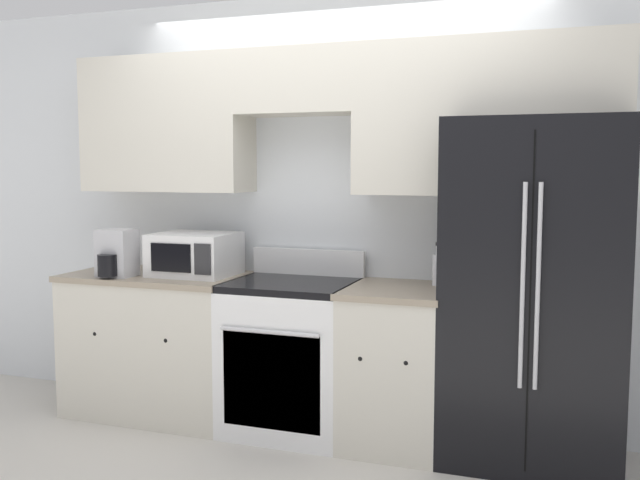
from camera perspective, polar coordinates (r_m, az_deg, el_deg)
The scene contains 9 objects.
ground_plane at distance 4.07m, azimuth -1.53°, elevation -16.67°, with size 12.00×12.00×0.00m, color beige.
wall_back at distance 4.31m, azimuth 1.35°, elevation 5.25°, with size 8.00×0.39×2.60m.
lower_cabinets_left at distance 4.67m, azimuth -12.80°, elevation -8.07°, with size 1.12×0.64×0.89m.
lower_cabinets_right at distance 4.08m, azimuth 6.14°, elevation -10.00°, with size 0.57×0.64×0.89m.
oven_range at distance 4.26m, azimuth -2.28°, elevation -9.21°, with size 0.73×0.65×1.05m.
refrigerator at distance 3.92m, azimuth 16.74°, elevation -4.05°, with size 0.91×0.73×1.81m.
microwave at distance 4.47m, azimuth -9.98°, elevation -1.12°, with size 0.48×0.42×0.26m.
bottle at distance 4.07m, azimuth 9.40°, elevation -2.25°, with size 0.06×0.06×0.25m.
paper_towel_holder at distance 4.51m, azimuth -16.03°, elevation -1.14°, with size 0.21×0.24×0.29m.
Camera 1 is at (1.36, -3.51, 1.56)m, focal length 40.00 mm.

